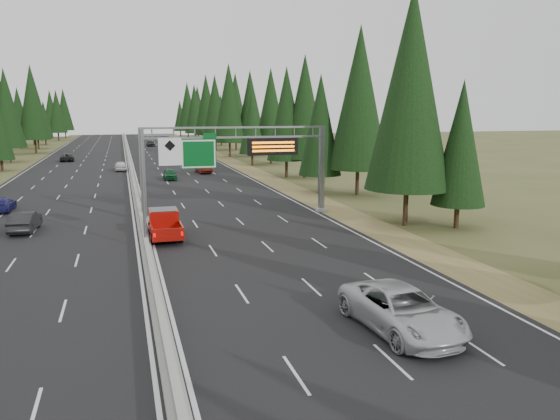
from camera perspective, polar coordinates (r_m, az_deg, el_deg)
The scene contains 18 objects.
road at distance 91.95m, azimuth -15.38°, elevation 4.26°, with size 32.00×260.00×0.08m, color black.
shoulder_right at distance 93.90m, azimuth -4.43°, elevation 4.71°, with size 3.60×260.00×0.06m, color olive.
shoulder_left at distance 93.42m, azimuth -26.37°, elevation 3.64°, with size 3.60×260.00×0.06m, color #434B23.
median_barrier at distance 91.91m, azimuth -15.39°, elevation 4.49°, with size 0.70×260.00×0.85m.
sign_gantry at distance 47.63m, azimuth -3.82°, elevation 5.56°, with size 16.75×0.98×7.80m.
hov_sign_pole at distance 36.77m, azimuth -13.21°, elevation 3.03°, with size 2.80×0.50×8.00m.
tree_row_right at distance 89.38m, azimuth -1.04°, elevation 10.60°, with size 11.77×237.91×18.82m.
silver_minivan at distance 23.84m, azimuth 12.58°, elevation -10.14°, with size 3.04×6.60×1.83m, color #BABBBF.
red_pickup at distance 40.96m, azimuth -12.01°, elevation -1.22°, with size 2.16×6.06×1.97m.
car_ahead_green at distance 74.86m, azimuth -11.42°, elevation 3.70°, with size 1.73×4.29×1.46m, color #114D25.
car_ahead_dkred at distance 82.11m, azimuth -8.03°, elevation 4.44°, with size 1.74×4.99×1.64m, color #5B140D.
car_ahead_dkgrey at distance 93.40m, azimuth -7.87°, elevation 5.10°, with size 2.08×5.11×1.48m, color black.
car_ahead_white at distance 109.31m, azimuth -11.49°, elevation 5.73°, with size 2.31×5.01×1.39m, color #BABABA.
car_ahead_far at distance 145.56m, azimuth -13.37°, elevation 6.78°, with size 1.77×4.41×1.50m, color black.
car_onc_near at distance 46.17m, azimuth -25.10°, elevation -1.09°, with size 1.65×4.73×1.56m, color black.
car_onc_blue at distance 56.30m, azimuth -27.07°, elevation 0.55°, with size 1.87×4.60×1.34m, color navy.
car_onc_white at distance 87.58m, azimuth -16.33°, elevation 4.44°, with size 1.77×4.39×1.50m, color silver.
car_onc_far at distance 107.48m, azimuth -21.36°, elevation 5.16°, with size 2.37×5.13×1.43m, color black.
Camera 1 is at (-1.27, -11.48, 9.25)m, focal length 35.00 mm.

